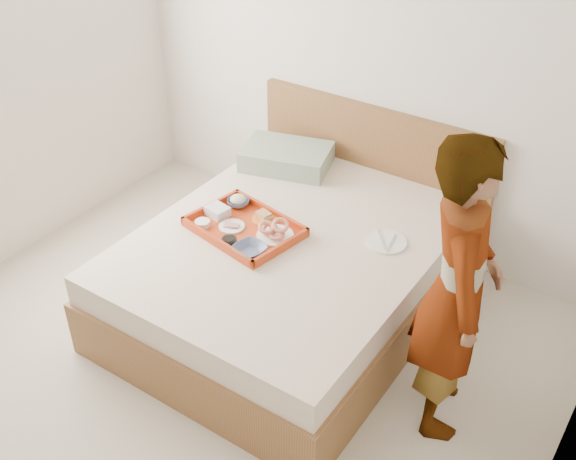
# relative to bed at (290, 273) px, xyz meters

# --- Properties ---
(ground) EXTENTS (3.50, 4.00, 0.01)m
(ground) POSITION_rel_bed_xyz_m (-0.09, -1.00, -0.27)
(ground) COLOR #BFB8A1
(ground) RESTS_ON ground
(wall_back) EXTENTS (3.50, 0.01, 2.60)m
(wall_back) POSITION_rel_bed_xyz_m (-0.09, 1.00, 1.04)
(wall_back) COLOR silver
(wall_back) RESTS_ON ground
(wall_right) EXTENTS (0.01, 4.00, 2.60)m
(wall_right) POSITION_rel_bed_xyz_m (1.66, -1.00, 1.04)
(wall_right) COLOR silver
(wall_right) RESTS_ON ground
(bed) EXTENTS (1.65, 2.00, 0.53)m
(bed) POSITION_rel_bed_xyz_m (0.00, 0.00, 0.00)
(bed) COLOR brown
(bed) RESTS_ON ground
(headboard) EXTENTS (1.65, 0.06, 0.95)m
(headboard) POSITION_rel_bed_xyz_m (0.00, 0.97, 0.21)
(headboard) COLOR brown
(headboard) RESTS_ON ground
(pillow) EXTENTS (0.64, 0.52, 0.13)m
(pillow) POSITION_rel_bed_xyz_m (-0.47, 0.66, 0.33)
(pillow) COLOR #92AC89
(pillow) RESTS_ON bed
(tray) EXTENTS (0.68, 0.55, 0.06)m
(tray) POSITION_rel_bed_xyz_m (-0.25, -0.10, 0.29)
(tray) COLOR #C03C14
(tray) RESTS_ON bed
(prawn_plate) EXTENTS (0.24, 0.24, 0.01)m
(prawn_plate) POSITION_rel_bed_xyz_m (-0.06, -0.07, 0.29)
(prawn_plate) COLOR white
(prawn_plate) RESTS_ON tray
(navy_bowl_big) EXTENTS (0.20, 0.20, 0.04)m
(navy_bowl_big) POSITION_rel_bed_xyz_m (-0.08, -0.27, 0.30)
(navy_bowl_big) COLOR navy
(navy_bowl_big) RESTS_ON tray
(sauce_dish) EXTENTS (0.10, 0.10, 0.03)m
(sauce_dish) POSITION_rel_bed_xyz_m (-0.23, -0.27, 0.30)
(sauce_dish) COLOR black
(sauce_dish) RESTS_ON tray
(meat_plate) EXTENTS (0.18, 0.18, 0.01)m
(meat_plate) POSITION_rel_bed_xyz_m (-0.32, -0.13, 0.29)
(meat_plate) COLOR white
(meat_plate) RESTS_ON tray
(bread_plate) EXTENTS (0.17, 0.17, 0.01)m
(bread_plate) POSITION_rel_bed_xyz_m (-0.20, 0.03, 0.29)
(bread_plate) COLOR orange
(bread_plate) RESTS_ON tray
(salad_bowl) EXTENTS (0.16, 0.16, 0.04)m
(salad_bowl) POSITION_rel_bed_xyz_m (-0.42, 0.07, 0.30)
(salad_bowl) COLOR navy
(salad_bowl) RESTS_ON tray
(plastic_tub) EXTENTS (0.14, 0.13, 0.06)m
(plastic_tub) POSITION_rel_bed_xyz_m (-0.46, -0.08, 0.31)
(plastic_tub) COLOR silver
(plastic_tub) RESTS_ON tray
(cheese_round) EXTENTS (0.10, 0.10, 0.03)m
(cheese_round) POSITION_rel_bed_xyz_m (-0.47, -0.21, 0.30)
(cheese_round) COLOR white
(cheese_round) RESTS_ON tray
(dinner_plate) EXTENTS (0.30, 0.30, 0.01)m
(dinner_plate) POSITION_rel_bed_xyz_m (0.48, 0.24, 0.27)
(dinner_plate) COLOR white
(dinner_plate) RESTS_ON bed
(person) EXTENTS (0.58, 0.68, 1.57)m
(person) POSITION_rel_bed_xyz_m (1.07, -0.24, 0.52)
(person) COLOR beige
(person) RESTS_ON ground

